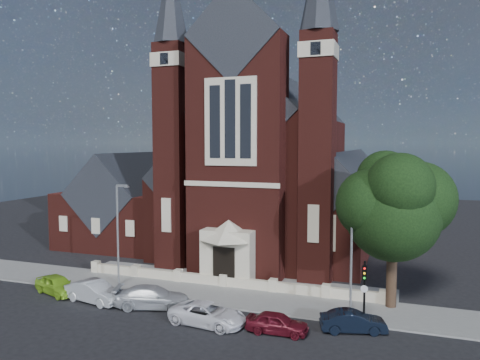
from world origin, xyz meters
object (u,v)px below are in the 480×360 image
object	(u,v)px
street_lamp_left	(119,229)
car_navy	(353,322)
traffic_signal	(364,284)
car_silver_a	(95,292)
car_lime_van	(57,285)
parish_hall	(129,208)
car_dark_red	(277,323)
street_tree	(395,208)
church	(279,171)
car_silver_b	(152,297)
car_white_suv	(208,314)
street_lamp_right	(353,246)

from	to	relation	value
street_lamp_left	car_navy	xyz separation A→B (m)	(18.41, -3.03, -3.95)
traffic_signal	car_silver_a	xyz separation A→B (m)	(-18.39, -2.26, -1.82)
street_lamp_left	car_lime_van	distance (m)	6.04
street_lamp_left	traffic_signal	size ratio (longest dim) A/B	2.02
parish_hall	car_dark_red	xyz separation A→B (m)	(22.26, -18.75, -3.37)
car_navy	car_lime_van	bearing A→B (deg)	74.34
car_lime_van	car_silver_a	world-z (taller)	car_silver_a
car_lime_van	car_dark_red	xyz separation A→B (m)	(17.45, -1.49, -0.08)
street_tree	car_navy	bearing A→B (deg)	-113.90
traffic_signal	car_navy	xyz separation A→B (m)	(-0.50, -1.46, -1.94)
parish_hall	car_silver_a	xyz separation A→B (m)	(8.61, -17.84, -3.25)
church	car_lime_van	world-z (taller)	church
car_silver_a	car_silver_b	size ratio (longest dim) A/B	0.90
traffic_signal	street_lamp_left	bearing A→B (deg)	175.24
street_lamp_left	traffic_signal	distance (m)	19.08
car_silver_b	street_lamp_left	bearing A→B (deg)	37.82
car_lime_van	car_navy	world-z (taller)	car_lime_van
parish_hall	car_lime_van	bearing A→B (deg)	-74.41
street_lamp_left	car_silver_a	xyz separation A→B (m)	(0.52, -3.84, -3.84)
car_white_suv	parish_hall	bearing A→B (deg)	49.66
street_lamp_left	car_lime_van	xyz separation A→B (m)	(-3.28, -3.26, -3.89)
street_lamp_left	car_silver_b	xyz separation A→B (m)	(4.96, -3.43, -3.85)
street_lamp_left	car_white_suv	bearing A→B (deg)	-26.81
church	car_silver_b	world-z (taller)	church
car_silver_b	car_lime_van	bearing A→B (deg)	71.32
church	car_white_suv	world-z (taller)	church
church	street_lamp_left	bearing A→B (deg)	-112.66
car_silver_b	car_dark_red	distance (m)	9.31
car_lime_van	car_dark_red	distance (m)	17.51
street_lamp_left	street_tree	bearing A→B (deg)	4.76
street_tree	street_lamp_right	bearing A→B (deg)	-145.74
car_lime_van	car_white_suv	bearing A→B (deg)	-78.17
car_lime_van	car_white_suv	size ratio (longest dim) A/B	0.85
street_lamp_right	car_silver_b	bearing A→B (deg)	-165.28
parish_hall	street_lamp_left	world-z (taller)	parish_hall
traffic_signal	parish_hall	bearing A→B (deg)	150.02
car_lime_van	car_dark_red	world-z (taller)	car_lime_van
car_silver_a	car_white_suv	xyz separation A→B (m)	(9.25, -1.10, -0.08)
car_lime_van	car_navy	xyz separation A→B (m)	(21.68, 0.23, -0.07)
parish_hall	car_dark_red	world-z (taller)	parish_hall
car_white_suv	car_dark_red	xyz separation A→B (m)	(4.41, 0.18, -0.05)
street_lamp_left	car_lime_van	world-z (taller)	street_lamp_left
parish_hall	street_lamp_right	bearing A→B (deg)	-28.22
car_silver_b	street_lamp_right	bearing A→B (deg)	-92.79
street_tree	street_lamp_left	bearing A→B (deg)	-175.24
car_lime_van	car_silver_b	distance (m)	8.23
street_tree	car_dark_red	bearing A→B (deg)	-134.44
street_lamp_left	car_dark_red	xyz separation A→B (m)	(14.17, -4.75, -3.96)
parish_hall	traffic_signal	bearing A→B (deg)	-29.98
car_silver_a	car_silver_b	xyz separation A→B (m)	(4.44, 0.41, -0.01)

